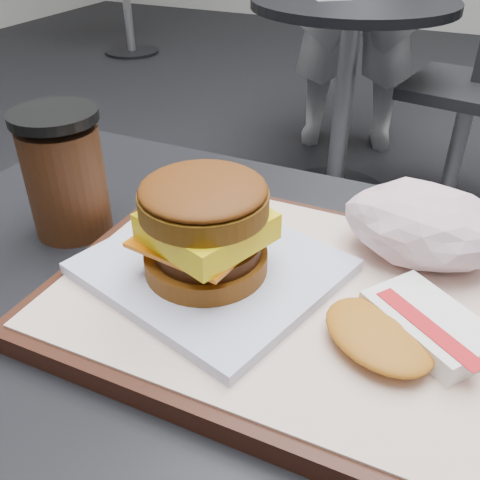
% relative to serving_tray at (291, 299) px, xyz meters
% --- Properties ---
extents(serving_tray, '(0.38, 0.28, 0.02)m').
position_rel_serving_tray_xyz_m(serving_tray, '(0.00, 0.00, 0.00)').
color(serving_tray, black).
rests_on(serving_tray, customer_table).
extents(breakfast_sandwich, '(0.23, 0.22, 0.09)m').
position_rel_serving_tray_xyz_m(breakfast_sandwich, '(-0.07, -0.01, 0.05)').
color(breakfast_sandwich, white).
rests_on(breakfast_sandwich, serving_tray).
extents(hash_brown, '(0.14, 0.13, 0.02)m').
position_rel_serving_tray_xyz_m(hash_brown, '(0.09, -0.02, 0.02)').
color(hash_brown, white).
rests_on(hash_brown, serving_tray).
extents(crumpled_wrapper, '(0.14, 0.11, 0.06)m').
position_rel_serving_tray_xyz_m(crumpled_wrapper, '(0.09, 0.10, 0.04)').
color(crumpled_wrapper, silver).
rests_on(crumpled_wrapper, serving_tray).
extents(coffee_cup, '(0.08, 0.08, 0.12)m').
position_rel_serving_tray_xyz_m(coffee_cup, '(-0.24, 0.02, 0.05)').
color(coffee_cup, '#391C0D').
rests_on(coffee_cup, customer_table).
extents(neighbor_table, '(0.70, 0.70, 0.75)m').
position_rel_serving_tray_xyz_m(neighbor_table, '(-0.36, 1.60, -0.23)').
color(neighbor_table, black).
rests_on(neighbor_table, ground).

